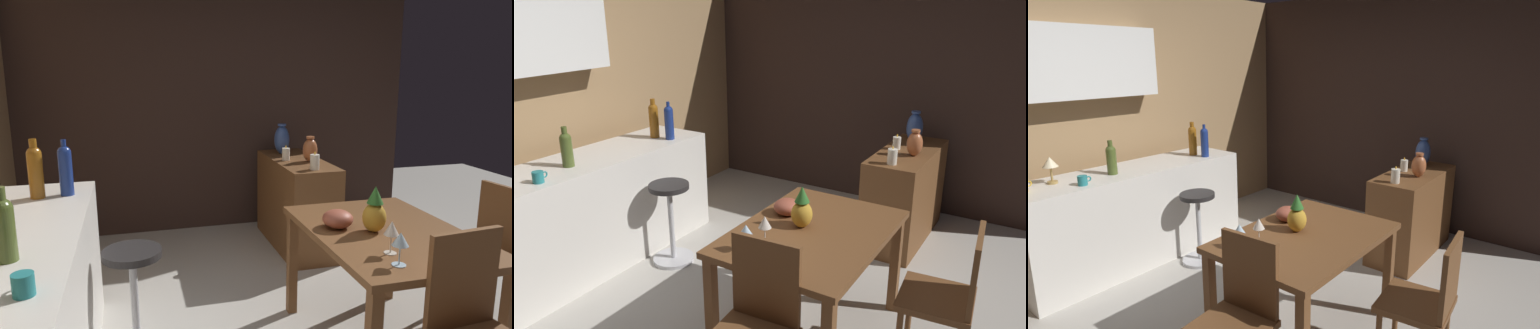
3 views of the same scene
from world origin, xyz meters
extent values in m
cube|color=#33231E|center=(2.55, 0.30, 1.30)|extent=(0.10, 4.40, 2.60)
cube|color=brown|center=(0.10, -0.37, 0.72)|extent=(1.17, 0.84, 0.04)
cube|color=brown|center=(0.64, 0.00, 0.35)|extent=(0.06, 0.06, 0.70)
cube|color=brown|center=(0.64, -0.74, 0.35)|extent=(0.06, 0.06, 0.70)
cube|color=brown|center=(1.78, -0.44, 0.41)|extent=(1.10, 0.44, 0.82)
cube|color=brown|center=(-0.49, -0.40, 0.70)|extent=(0.06, 0.38, 0.48)
cube|color=brown|center=(0.20, -1.11, 0.46)|extent=(0.44, 0.44, 0.04)
cube|color=brown|center=(0.22, -1.29, 0.68)|extent=(0.38, 0.07, 0.44)
cylinder|color=brown|center=(0.03, -0.96, 0.22)|extent=(0.04, 0.04, 0.44)
cylinder|color=brown|center=(0.34, -0.93, 0.22)|extent=(0.04, 0.04, 0.44)
cylinder|color=brown|center=(0.38, -1.25, 0.22)|extent=(0.04, 0.04, 0.44)
cylinder|color=#262323|center=(0.34, 1.03, 0.66)|extent=(0.32, 0.32, 0.04)
cylinder|color=silver|center=(0.34, 1.03, 0.33)|extent=(0.04, 0.04, 0.64)
cylinder|color=silver|center=(-0.19, -0.21, 0.74)|extent=(0.06, 0.06, 0.00)
cylinder|color=silver|center=(-0.19, -0.21, 0.79)|extent=(0.01, 0.01, 0.09)
cone|color=silver|center=(-0.19, -0.21, 0.87)|extent=(0.08, 0.08, 0.07)
cylinder|color=silver|center=(-0.33, -0.18, 0.74)|extent=(0.07, 0.07, 0.00)
cylinder|color=silver|center=(-0.33, -0.18, 0.79)|extent=(0.01, 0.01, 0.09)
cone|color=silver|center=(-0.33, -0.18, 0.87)|extent=(0.08, 0.08, 0.06)
ellipsoid|color=gold|center=(0.11, -0.29, 0.82)|extent=(0.13, 0.13, 0.16)
cone|color=#2D6B28|center=(0.11, -0.29, 0.95)|extent=(0.09, 0.09, 0.10)
ellipsoid|color=#9E4C38|center=(0.22, -0.12, 0.79)|extent=(0.18, 0.18, 0.10)
cylinder|color=#475623|center=(-0.20, 1.50, 1.01)|extent=(0.08, 0.08, 0.21)
sphere|color=#475623|center=(-0.20, 1.50, 1.11)|extent=(0.08, 0.08, 0.08)
cylinder|color=#475623|center=(-0.20, 1.50, 1.17)|extent=(0.04, 0.04, 0.06)
cylinder|color=#8C5114|center=(0.73, 1.54, 1.03)|extent=(0.08, 0.08, 0.26)
sphere|color=#8C5114|center=(0.73, 1.54, 1.16)|extent=(0.08, 0.08, 0.08)
cylinder|color=#8C5114|center=(0.73, 1.54, 1.22)|extent=(0.04, 0.04, 0.06)
cylinder|color=navy|center=(0.76, 1.38, 1.03)|extent=(0.08, 0.08, 0.26)
sphere|color=navy|center=(0.76, 1.38, 1.16)|extent=(0.08, 0.08, 0.08)
cylinder|color=navy|center=(0.76, 1.38, 1.21)|extent=(0.03, 0.03, 0.05)
cylinder|color=teal|center=(-0.52, 1.37, 0.94)|extent=(0.07, 0.07, 0.08)
torus|color=teal|center=(-0.48, 1.37, 0.94)|extent=(0.05, 0.01, 0.05)
cylinder|color=white|center=(1.77, -0.34, 0.88)|extent=(0.07, 0.07, 0.11)
ellipsoid|color=yellow|center=(1.77, -0.34, 0.94)|extent=(0.01, 0.01, 0.03)
cylinder|color=white|center=(1.35, -0.44, 0.88)|extent=(0.08, 0.08, 0.12)
ellipsoid|color=yellow|center=(1.35, -0.44, 0.96)|extent=(0.01, 0.01, 0.03)
ellipsoid|color=#334C8C|center=(2.08, -0.40, 0.96)|extent=(0.15, 0.15, 0.27)
cylinder|color=#334C8C|center=(2.08, -0.40, 1.10)|extent=(0.08, 0.08, 0.02)
ellipsoid|color=#B26038|center=(1.66, -0.52, 0.92)|extent=(0.13, 0.13, 0.21)
cylinder|color=#B26038|center=(1.66, -0.52, 1.04)|extent=(0.07, 0.07, 0.02)
camera|label=1|loc=(-2.10, 1.00, 1.65)|focal=32.51mm
camera|label=2|loc=(-2.30, -1.55, 2.05)|focal=34.12mm
camera|label=3|loc=(-2.03, -1.88, 1.89)|focal=29.45mm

